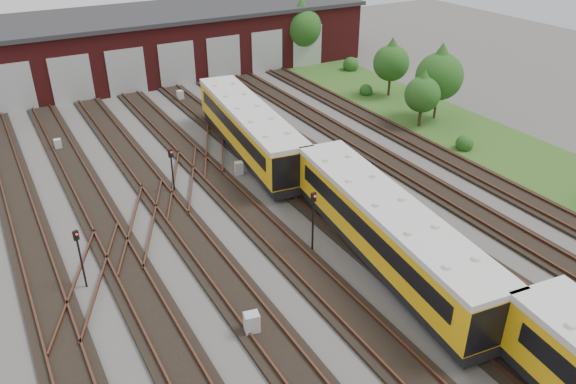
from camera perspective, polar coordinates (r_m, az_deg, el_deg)
ground at (r=29.37m, az=6.68°, el=-8.28°), size 120.00×120.00×0.00m
track_network at (r=29.60m, az=5.75°, el=-7.63°), size 30.40×70.00×0.33m
maintenance_shed at (r=62.01m, az=-15.91°, el=14.12°), size 51.00×12.50×6.35m
grass_verge at (r=47.40m, az=18.41°, el=5.37°), size 8.00×55.00×0.05m
metro_train at (r=29.31m, az=10.05°, el=-3.83°), size 4.77×48.28×3.32m
signal_mast_0 at (r=28.92m, az=-20.43°, el=-5.73°), size 0.28×0.27×3.27m
signal_mast_1 at (r=36.49m, az=-11.73°, el=2.69°), size 0.30×0.29×3.05m
signal_mast_2 at (r=41.14m, az=-0.22°, el=5.87°), size 0.22×0.21×2.58m
signal_mast_3 at (r=29.79m, az=2.57°, el=-2.27°), size 0.29×0.28×3.56m
relay_cabinet_0 at (r=25.49m, az=-3.69°, el=-13.21°), size 0.75×0.67×1.10m
relay_cabinet_1 at (r=45.94m, az=-22.32°, el=4.48°), size 0.54×0.46×0.87m
relay_cabinet_2 at (r=38.93m, az=-5.01°, el=2.43°), size 0.62×0.54×0.91m
relay_cabinet_3 at (r=53.91m, az=-10.90°, el=9.59°), size 0.59×0.49×0.97m
relay_cabinet_4 at (r=38.08m, az=3.55°, el=2.03°), size 0.78×0.70×1.11m
tree_0 at (r=63.79m, az=1.37°, el=16.89°), size 4.39×4.39×7.28m
tree_1 at (r=54.29m, az=10.47°, el=13.18°), size 3.36×3.36×5.57m
tree_2 at (r=49.04m, az=15.19°, el=11.80°), size 3.95×3.95×6.54m
tree_3 at (r=47.34m, az=13.55°, el=10.01°), size 2.92×2.92×4.83m
bush_0 at (r=44.55m, az=17.52°, el=4.94°), size 1.33×1.33×1.33m
bush_1 at (r=55.01m, az=7.93°, el=10.36°), size 1.24×1.24×1.24m
bush_2 at (r=62.77m, az=6.41°, el=12.94°), size 1.69×1.69×1.69m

